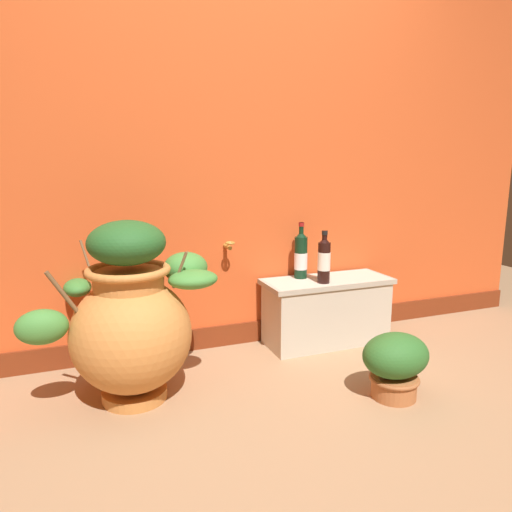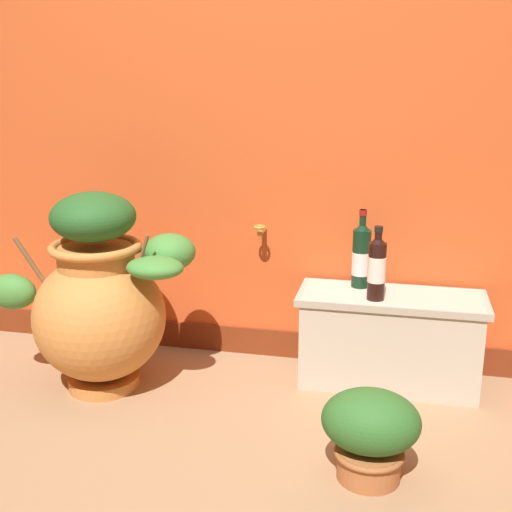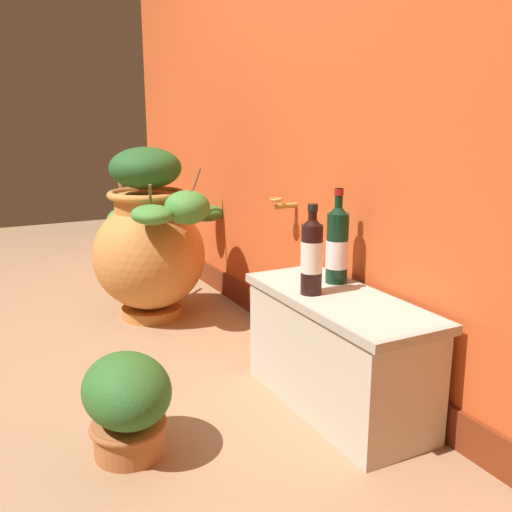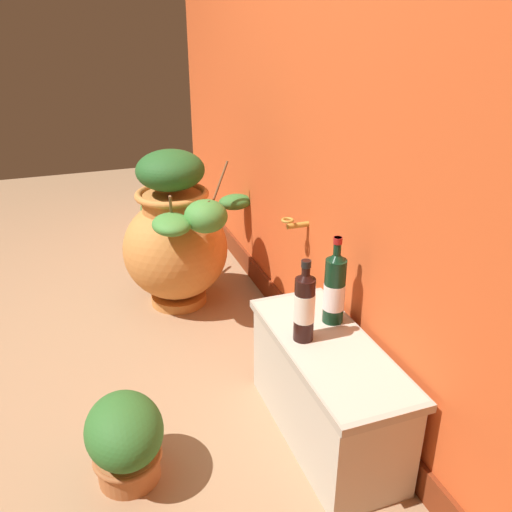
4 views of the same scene
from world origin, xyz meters
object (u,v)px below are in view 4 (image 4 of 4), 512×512
wine_bottle_left (304,304)px  wine_bottle_middle (335,287)px  terracotta_urn (176,236)px  potted_shrub (125,438)px

wine_bottle_left → wine_bottle_middle: bearing=115.3°
terracotta_urn → wine_bottle_left: terracotta_urn is taller
terracotta_urn → potted_shrub: bearing=-20.6°
terracotta_urn → wine_bottle_middle: terracotta_urn is taller
terracotta_urn → potted_shrub: terracotta_urn is taller
wine_bottle_left → potted_shrub: bearing=-87.7°
potted_shrub → wine_bottle_middle: bearing=97.0°
wine_bottle_left → potted_shrub: wine_bottle_left is taller
terracotta_urn → wine_bottle_left: size_ratio=2.81×
wine_bottle_middle → potted_shrub: size_ratio=1.05×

